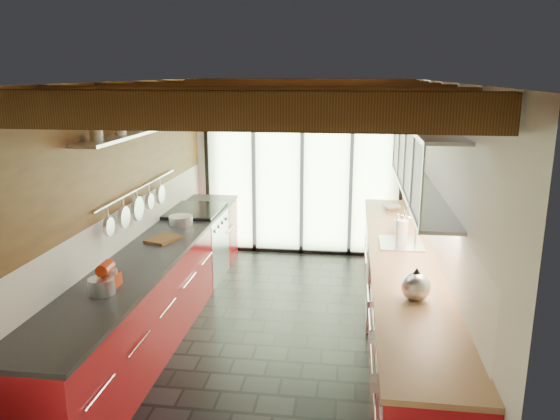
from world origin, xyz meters
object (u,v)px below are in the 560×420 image
object	(u,v)px
soap_bottle	(398,223)
paper_towel	(402,233)
stand_mixer	(107,278)
bowl	(391,207)
kettle	(416,285)

from	to	relation	value
soap_bottle	paper_towel	bearing A→B (deg)	-90.00
stand_mixer	bowl	distance (m)	4.01
soap_bottle	bowl	world-z (taller)	soap_bottle
stand_mixer	soap_bottle	xyz separation A→B (m)	(2.54, 2.03, 0.01)
bowl	soap_bottle	bearing A→B (deg)	-90.00
paper_towel	soap_bottle	size ratio (longest dim) A/B	1.52
soap_bottle	bowl	bearing A→B (deg)	90.00
soap_bottle	kettle	bearing A→B (deg)	-90.00
kettle	bowl	size ratio (longest dim) A/B	1.38
paper_towel	bowl	distance (m)	1.59
stand_mixer	bowl	xyz separation A→B (m)	(2.54, 3.10, -0.07)
paper_towel	soap_bottle	world-z (taller)	paper_towel
stand_mixer	soap_bottle	bearing A→B (deg)	38.59
stand_mixer	bowl	bearing A→B (deg)	50.64
kettle	stand_mixer	bearing A→B (deg)	-177.35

